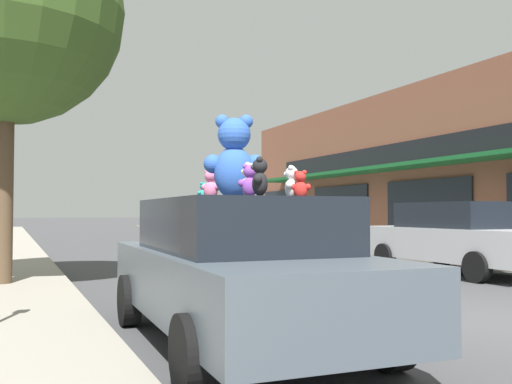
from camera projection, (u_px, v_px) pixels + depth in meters
The scene contains 12 objects.
ground_plane at pixel (504, 321), 7.00m from camera, with size 260.00×260.00×0.00m, color #424244.
plush_art_car at pixel (238, 268), 5.80m from camera, with size 2.04×4.48×1.48m.
teddy_bear_giant at pixel (234, 158), 6.04m from camera, with size 0.68×0.49×0.90m.
teddy_bear_red at pixel (301, 185), 5.96m from camera, with size 0.21×0.20×0.30m.
teddy_bear_white at pixel (292, 183), 6.05m from camera, with size 0.23×0.26×0.36m.
teddy_bear_cream at pixel (249, 181), 5.52m from camera, with size 0.23×0.24×0.35m.
teddy_bear_teal at pixel (203, 192), 6.83m from camera, with size 0.17×0.13×0.22m.
teddy_bear_black at pixel (260, 177), 4.80m from camera, with size 0.19×0.25×0.33m.
teddy_bear_pink at pixel (211, 185), 6.51m from camera, with size 0.22×0.26×0.36m.
teddy_bear_purple at pixel (250, 181), 5.13m from camera, with size 0.23×0.15×0.30m.
parked_car_far_center at pixel (457, 237), 12.48m from camera, with size 1.91×4.65×1.56m.
street_tree at pixel (6, 9), 9.82m from camera, with size 4.02×4.02×6.74m.
Camera 1 is at (-5.61, -5.25, 1.35)m, focal length 40.00 mm.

